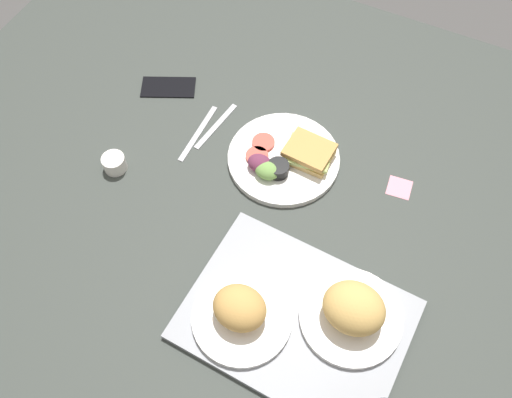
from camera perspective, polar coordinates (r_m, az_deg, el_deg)
ground_plane at (r=131.92cm, az=1.35°, el=-0.56°), size 190.00×150.00×3.00cm
serving_tray at (r=117.84cm, az=4.13°, el=-12.28°), size 46.42×34.96×1.60cm
bread_plate_near at (r=114.69cm, az=9.94°, el=-11.30°), size 21.30×21.30×10.10cm
bread_plate_far at (r=113.83cm, az=-1.59°, el=-11.56°), size 20.74×20.74×8.95cm
plate_with_salad at (r=135.39cm, az=3.05°, el=4.20°), size 27.50×27.50×5.40cm
espresso_cup at (r=138.41cm, az=-14.38°, el=3.60°), size 5.60×5.60×4.00cm
fork at (r=143.56cm, az=-4.14°, el=7.52°), size 3.69×17.03×0.50cm
knife at (r=142.55cm, az=-5.98°, el=6.79°), size 1.87×19.03×0.50cm
cell_phone at (r=153.53cm, az=-9.02°, el=11.35°), size 16.10×12.64×0.80cm
sticky_note at (r=136.90cm, az=14.54°, el=1.15°), size 6.19×6.19×0.12cm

